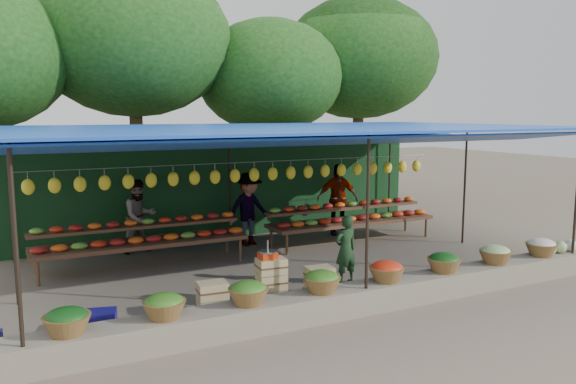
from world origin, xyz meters
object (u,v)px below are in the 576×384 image
crate_counter (270,286)px  weighing_scale (268,254)px  vendor_seated (346,250)px  blue_crate_back (98,321)px

crate_counter → weighing_scale: 0.53m
crate_counter → vendor_seated: bearing=14.0°
vendor_seated → crate_counter: bearing=8.5°
weighing_scale → blue_crate_back: weighing_scale is taller
weighing_scale → vendor_seated: size_ratio=0.24×
weighing_scale → vendor_seated: 1.82m
crate_counter → blue_crate_back: bearing=178.2°
weighing_scale → blue_crate_back: size_ratio=0.61×
weighing_scale → blue_crate_back: (-2.62, 0.09, -0.69)m
blue_crate_back → vendor_seated: bearing=19.6°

